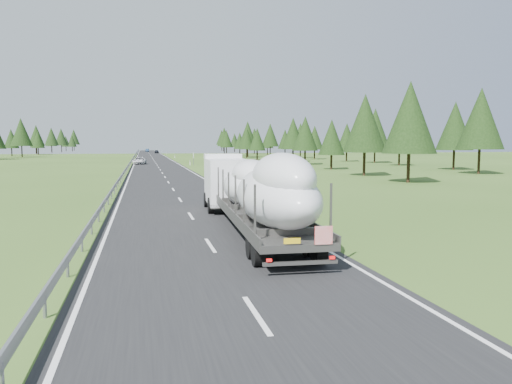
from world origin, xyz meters
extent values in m
plane|color=#34521B|center=(0.00, 0.00, 0.00)|extent=(400.00, 400.00, 0.00)
cube|color=black|center=(0.00, 100.00, 0.01)|extent=(10.00, 400.00, 0.02)
cube|color=slate|center=(-5.30, 100.00, 0.60)|extent=(0.08, 400.00, 0.32)
cylinder|color=slate|center=(-5.30, 0.00, 0.30)|extent=(0.10, 0.10, 0.60)
cube|color=silver|center=(6.50, 30.00, 0.50)|extent=(0.12, 0.07, 1.00)
cube|color=black|center=(6.50, 30.00, 0.82)|extent=(0.13, 0.08, 0.12)
cube|color=silver|center=(6.50, 80.00, 0.50)|extent=(0.12, 0.07, 1.00)
cube|color=black|center=(6.50, 80.00, 0.82)|extent=(0.13, 0.08, 0.12)
cube|color=silver|center=(6.50, 130.00, 0.50)|extent=(0.12, 0.07, 1.00)
cube|color=black|center=(6.50, 130.00, 0.82)|extent=(0.13, 0.08, 0.12)
cube|color=silver|center=(6.50, 180.00, 0.50)|extent=(0.12, 0.07, 1.00)
cube|color=black|center=(6.50, 180.00, 0.82)|extent=(0.13, 0.08, 0.12)
cube|color=silver|center=(6.50, 230.00, 0.50)|extent=(0.12, 0.07, 1.00)
cube|color=black|center=(6.50, 230.00, 0.82)|extent=(0.13, 0.08, 0.12)
cube|color=silver|center=(6.50, 280.00, 0.50)|extent=(0.12, 0.07, 1.00)
cube|color=black|center=(6.50, 280.00, 0.82)|extent=(0.13, 0.08, 0.12)
cube|color=silver|center=(6.50, 330.00, 0.50)|extent=(0.12, 0.07, 1.00)
cube|color=black|center=(6.50, 330.00, 0.82)|extent=(0.13, 0.08, 0.12)
cylinder|color=slate|center=(7.20, 80.00, 1.00)|extent=(0.08, 0.08, 2.00)
cube|color=silver|center=(7.20, 80.00, 2.00)|extent=(0.05, 0.90, 1.20)
cylinder|color=black|center=(44.64, 41.99, 2.11)|extent=(0.36, 0.36, 4.22)
cone|color=black|center=(44.64, 41.99, 7.97)|extent=(6.56, 6.56, 8.79)
cylinder|color=black|center=(48.25, 53.27, 1.94)|extent=(0.36, 0.36, 3.89)
cone|color=black|center=(48.25, 53.27, 7.34)|extent=(6.05, 6.05, 8.10)
cylinder|color=black|center=(47.33, 69.94, 1.64)|extent=(0.36, 0.36, 3.29)
cone|color=black|center=(47.33, 69.94, 6.21)|extent=(5.11, 5.11, 6.85)
cylinder|color=black|center=(48.90, 84.03, 2.10)|extent=(0.36, 0.36, 4.20)
cone|color=black|center=(48.90, 84.03, 7.94)|extent=(6.54, 6.54, 8.76)
cylinder|color=black|center=(45.90, 93.12, 1.59)|extent=(0.36, 0.36, 3.18)
cone|color=black|center=(45.90, 93.12, 6.01)|extent=(4.95, 4.95, 6.63)
cylinder|color=black|center=(44.12, 111.50, 1.59)|extent=(0.36, 0.36, 3.19)
cone|color=black|center=(44.12, 111.50, 6.02)|extent=(4.96, 4.96, 6.64)
cylinder|color=black|center=(44.49, 125.51, 1.81)|extent=(0.36, 0.36, 3.62)
cone|color=black|center=(44.49, 125.51, 6.83)|extent=(5.62, 5.62, 7.53)
cylinder|color=black|center=(43.12, 137.72, 1.54)|extent=(0.36, 0.36, 3.07)
cone|color=black|center=(43.12, 137.72, 5.80)|extent=(4.78, 4.78, 6.40)
cylinder|color=black|center=(41.00, 149.17, 1.94)|extent=(0.36, 0.36, 3.89)
cone|color=black|center=(41.00, 149.17, 7.34)|extent=(6.04, 6.04, 8.09)
cylinder|color=black|center=(44.30, 166.35, 1.51)|extent=(0.36, 0.36, 3.02)
cone|color=black|center=(44.30, 166.35, 5.71)|extent=(4.70, 4.70, 6.30)
cylinder|color=black|center=(42.71, 182.19, 1.83)|extent=(0.36, 0.36, 3.66)
cone|color=black|center=(42.71, 182.19, 6.91)|extent=(5.69, 5.69, 7.62)
cylinder|color=black|center=(42.73, 195.77, 1.96)|extent=(0.36, 0.36, 3.93)
cone|color=black|center=(42.73, 195.77, 7.42)|extent=(6.11, 6.11, 8.19)
cylinder|color=black|center=(45.38, 208.94, 1.70)|extent=(0.36, 0.36, 3.40)
cone|color=black|center=(45.38, 208.94, 6.41)|extent=(5.28, 5.28, 7.07)
cylinder|color=black|center=(41.87, 223.92, 1.46)|extent=(0.36, 0.36, 2.92)
cone|color=black|center=(41.87, 223.92, 5.51)|extent=(4.54, 4.54, 6.07)
cylinder|color=black|center=(43.99, 235.23, 1.64)|extent=(0.36, 0.36, 3.27)
cone|color=black|center=(43.99, 235.23, 6.18)|extent=(5.09, 5.09, 6.81)
cylinder|color=black|center=(40.56, 251.14, 1.64)|extent=(0.36, 0.36, 3.29)
cone|color=black|center=(40.56, 251.14, 6.21)|extent=(5.11, 5.11, 6.85)
cylinder|color=black|center=(41.85, 265.18, 2.05)|extent=(0.36, 0.36, 4.10)
cone|color=black|center=(41.85, 265.18, 7.75)|extent=(6.38, 6.38, 8.55)
cylinder|color=black|center=(46.25, 275.35, 1.88)|extent=(0.36, 0.36, 3.75)
cone|color=black|center=(46.25, 275.35, 7.09)|extent=(5.84, 5.84, 7.82)
cylinder|color=black|center=(48.71, 290.41, 1.54)|extent=(0.36, 0.36, 3.09)
cone|color=black|center=(48.71, 290.41, 5.83)|extent=(4.80, 4.80, 6.43)
cylinder|color=black|center=(26.50, 29.91, 1.94)|extent=(0.36, 0.36, 3.88)
cone|color=black|center=(26.50, 29.91, 7.33)|extent=(6.04, 6.04, 8.09)
cylinder|color=black|center=(26.79, 42.09, 1.90)|extent=(0.36, 0.36, 3.79)
cone|color=black|center=(26.79, 42.09, 7.16)|extent=(5.90, 5.90, 7.90)
cylinder|color=black|center=(28.62, 59.03, 1.45)|extent=(0.36, 0.36, 2.90)
cone|color=black|center=(28.62, 59.03, 5.47)|extent=(4.50, 4.50, 6.03)
cylinder|color=black|center=(30.21, 78.01, 1.71)|extent=(0.36, 0.36, 3.42)
cone|color=black|center=(30.21, 78.01, 6.46)|extent=(5.32, 5.32, 7.13)
cylinder|color=black|center=(31.99, 92.41, 1.79)|extent=(0.36, 0.36, 3.57)
cone|color=black|center=(31.99, 92.41, 6.75)|extent=(5.56, 5.56, 7.44)
cylinder|color=black|center=(27.32, 110.01, 1.46)|extent=(0.36, 0.36, 2.92)
cone|color=black|center=(27.32, 110.01, 5.51)|extent=(4.54, 4.54, 6.08)
cylinder|color=black|center=(27.75, 125.87, 1.55)|extent=(0.36, 0.36, 3.10)
cone|color=black|center=(27.75, 125.87, 5.86)|extent=(4.83, 4.83, 6.47)
cylinder|color=black|center=(30.49, 137.56, 1.97)|extent=(0.36, 0.36, 3.94)
cone|color=black|center=(30.49, 137.56, 7.44)|extent=(6.13, 6.13, 8.21)
cylinder|color=black|center=(31.13, 154.44, 1.41)|extent=(0.36, 0.36, 2.83)
cone|color=black|center=(31.13, 154.44, 5.35)|extent=(4.40, 4.40, 5.90)
cylinder|color=black|center=(29.46, 173.56, 1.64)|extent=(0.36, 0.36, 3.29)
cone|color=black|center=(29.46, 173.56, 6.21)|extent=(5.11, 5.11, 6.85)
cylinder|color=black|center=(30.50, 185.43, 1.88)|extent=(0.36, 0.36, 3.76)
cone|color=black|center=(30.50, 185.43, 7.11)|extent=(5.85, 5.85, 7.84)
cylinder|color=black|center=(-40.03, 149.17, 2.11)|extent=(0.36, 0.36, 4.21)
cone|color=black|center=(-40.03, 149.17, 7.95)|extent=(6.55, 6.55, 8.77)
cylinder|color=black|center=(-47.05, 166.35, 1.60)|extent=(0.36, 0.36, 3.21)
cone|color=black|center=(-47.05, 166.35, 6.05)|extent=(4.99, 4.99, 6.68)
cylinder|color=black|center=(-41.46, 182.19, 1.55)|extent=(0.36, 0.36, 3.11)
cone|color=black|center=(-41.46, 182.19, 5.87)|extent=(4.84, 4.84, 6.48)
cylinder|color=black|center=(-44.61, 195.77, 2.02)|extent=(0.36, 0.36, 4.03)
cone|color=black|center=(-44.61, 195.77, 7.62)|extent=(6.27, 6.27, 8.40)
cylinder|color=black|center=(-47.43, 208.94, 1.55)|extent=(0.36, 0.36, 3.10)
cone|color=black|center=(-47.43, 208.94, 5.86)|extent=(4.82, 4.82, 6.46)
cylinder|color=black|center=(-43.54, 223.92, 1.99)|extent=(0.36, 0.36, 3.97)
cone|color=black|center=(-43.54, 223.92, 7.50)|extent=(6.18, 6.18, 8.27)
cylinder|color=black|center=(-40.99, 235.23, 1.98)|extent=(0.36, 0.36, 3.97)
cone|color=black|center=(-40.99, 235.23, 7.49)|extent=(6.17, 6.17, 8.26)
cylinder|color=black|center=(-48.18, 251.14, 1.75)|extent=(0.36, 0.36, 3.50)
cone|color=black|center=(-48.18, 251.14, 6.61)|extent=(5.44, 5.44, 7.29)
cylinder|color=black|center=(-39.96, 265.18, 1.47)|extent=(0.36, 0.36, 2.94)
cone|color=black|center=(-39.96, 265.18, 5.56)|extent=(4.58, 4.58, 6.13)
cylinder|color=black|center=(-44.61, 275.35, 1.45)|extent=(0.36, 0.36, 2.90)
cone|color=black|center=(-44.61, 275.35, 5.48)|extent=(4.51, 4.51, 6.04)
cylinder|color=black|center=(-42.23, 290.41, 2.15)|extent=(0.36, 0.36, 4.30)
cone|color=black|center=(-42.23, 290.41, 8.12)|extent=(6.69, 6.69, 8.96)
cube|color=white|center=(2.60, 11.26, 1.95)|extent=(2.80, 5.25, 2.88)
cube|color=black|center=(2.60, 13.88, 2.47)|extent=(2.37, 0.19, 1.44)
cube|color=white|center=(2.60, 13.52, 3.55)|extent=(2.62, 1.35, 0.31)
cube|color=#555350|center=(2.60, 10.23, 0.57)|extent=(2.71, 3.20, 0.26)
cylinder|color=black|center=(1.42, 13.11, 0.51)|extent=(0.41, 1.04, 1.03)
cylinder|color=black|center=(3.78, 13.11, 0.51)|extent=(0.41, 1.04, 1.03)
cylinder|color=black|center=(1.42, 9.82, 0.51)|extent=(0.41, 1.04, 1.03)
cylinder|color=black|center=(3.78, 9.82, 0.51)|extent=(0.41, 1.04, 1.03)
cube|color=#555350|center=(2.60, 1.49, 0.95)|extent=(3.43, 14.51, 0.27)
cube|color=#555350|center=(1.23, 1.49, 1.20)|extent=(0.72, 14.39, 0.25)
cube|color=#555350|center=(3.97, 1.49, 1.20)|extent=(0.72, 14.39, 0.25)
cube|color=#555350|center=(1.23, -4.68, 2.06)|extent=(0.08, 0.08, 1.95)
cube|color=#555350|center=(3.97, -4.68, 2.06)|extent=(0.08, 0.08, 1.95)
cube|color=#555350|center=(1.23, -2.21, 2.06)|extent=(0.08, 0.08, 1.95)
cube|color=#555350|center=(3.97, -2.21, 2.06)|extent=(0.08, 0.08, 1.95)
cube|color=#555350|center=(1.23, 0.26, 2.06)|extent=(0.08, 0.08, 1.95)
cube|color=#555350|center=(3.97, 0.26, 2.06)|extent=(0.08, 0.08, 1.95)
cube|color=#555350|center=(1.23, 2.73, 2.06)|extent=(0.08, 0.08, 1.95)
cube|color=#555350|center=(3.97, 2.73, 2.06)|extent=(0.08, 0.08, 1.95)
cube|color=#555350|center=(1.23, 5.19, 2.06)|extent=(0.08, 0.08, 1.95)
cube|color=#555350|center=(3.97, 5.19, 2.06)|extent=(0.08, 0.08, 1.95)
cube|color=#555350|center=(1.23, 7.66, 2.06)|extent=(0.08, 0.08, 1.95)
cube|color=#555350|center=(3.97, 7.66, 2.06)|extent=(0.08, 0.08, 1.95)
cylinder|color=black|center=(1.47, -4.06, 0.51)|extent=(0.46, 1.05, 1.03)
cylinder|color=black|center=(3.73, -4.06, 0.51)|extent=(0.46, 1.05, 1.03)
cylinder|color=black|center=(1.47, -2.83, 0.51)|extent=(0.46, 1.05, 1.03)
cylinder|color=black|center=(3.73, -2.83, 0.51)|extent=(0.46, 1.05, 1.03)
cube|color=#555350|center=(2.60, -5.66, 0.46)|extent=(2.57, 0.24, 0.12)
cube|color=red|center=(3.37, -5.73, 1.39)|extent=(0.62, 0.07, 0.62)
cube|color=yellow|center=(2.29, -5.73, 1.23)|extent=(0.57, 0.07, 0.19)
cube|color=red|center=(1.52, -5.73, 0.62)|extent=(0.19, 0.07, 0.10)
cube|color=red|center=(3.68, -5.73, 0.62)|extent=(0.19, 0.07, 0.10)
ellipsoid|color=white|center=(2.60, -1.80, 2.28)|extent=(3.17, 8.24, 2.40)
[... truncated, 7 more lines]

